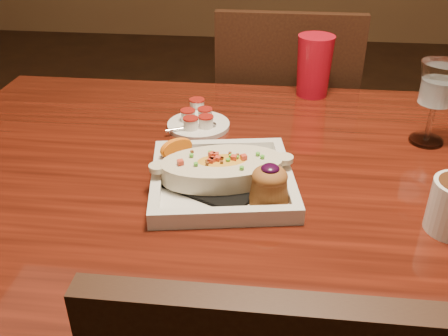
# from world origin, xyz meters

# --- Properties ---
(table) EXTENTS (1.50, 0.90, 0.75)m
(table) POSITION_xyz_m (0.00, 0.00, 0.65)
(table) COLOR #5F190D
(table) RESTS_ON floor
(chair_far) EXTENTS (0.42, 0.42, 0.93)m
(chair_far) POSITION_xyz_m (-0.00, 0.63, 0.51)
(chair_far) COLOR black
(chair_far) RESTS_ON floor
(plate) EXTENTS (0.29, 0.29, 0.08)m
(plate) POSITION_xyz_m (-0.11, -0.06, 0.78)
(plate) COLOR silver
(plate) RESTS_ON table
(goblet) EXTENTS (0.08, 0.08, 0.17)m
(goblet) POSITION_xyz_m (0.29, 0.16, 0.87)
(goblet) COLOR silver
(goblet) RESTS_ON table
(saucer) EXTENTS (0.14, 0.14, 0.09)m
(saucer) POSITION_xyz_m (-0.20, 0.18, 0.76)
(saucer) COLOR silver
(saucer) RESTS_ON table
(creamer_loose) EXTENTS (0.04, 0.04, 0.03)m
(creamer_loose) POSITION_xyz_m (-0.21, 0.27, 0.76)
(creamer_loose) COLOR white
(creamer_loose) RESTS_ON table
(red_tumbler) EXTENTS (0.09, 0.09, 0.15)m
(red_tumbler) POSITION_xyz_m (0.06, 0.40, 0.83)
(red_tumbler) COLOR red
(red_tumbler) RESTS_ON table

